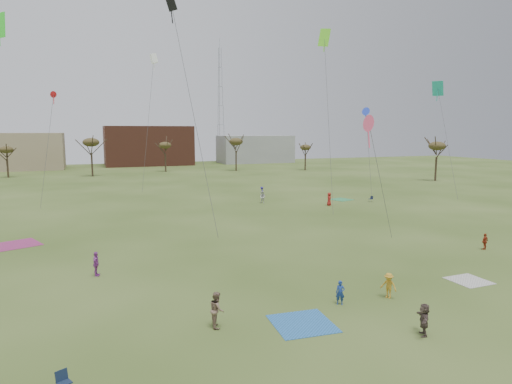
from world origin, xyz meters
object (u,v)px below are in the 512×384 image
object	(u,v)px
spectator_fore_a	(485,241)
radio_tower	(220,105)
camp_chair_right	(371,200)
flyer_near_right	(340,293)

from	to	relation	value
spectator_fore_a	radio_tower	bearing A→B (deg)	-107.29
camp_chair_right	flyer_near_right	bearing A→B (deg)	-47.10
flyer_near_right	spectator_fore_a	bearing A→B (deg)	51.71
flyer_near_right	camp_chair_right	distance (m)	41.44
spectator_fore_a	radio_tower	world-z (taller)	radio_tower
spectator_fore_a	camp_chair_right	world-z (taller)	spectator_fore_a
spectator_fore_a	radio_tower	size ratio (longest dim) A/B	0.04
flyer_near_right	spectator_fore_a	world-z (taller)	flyer_near_right
spectator_fore_a	camp_chair_right	bearing A→B (deg)	-116.34
spectator_fore_a	camp_chair_right	size ratio (longest dim) A/B	1.69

